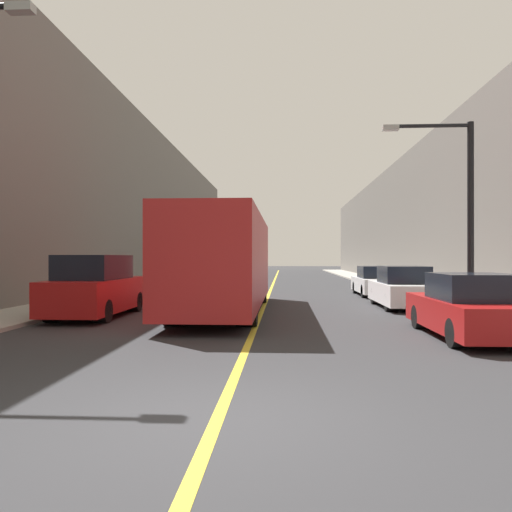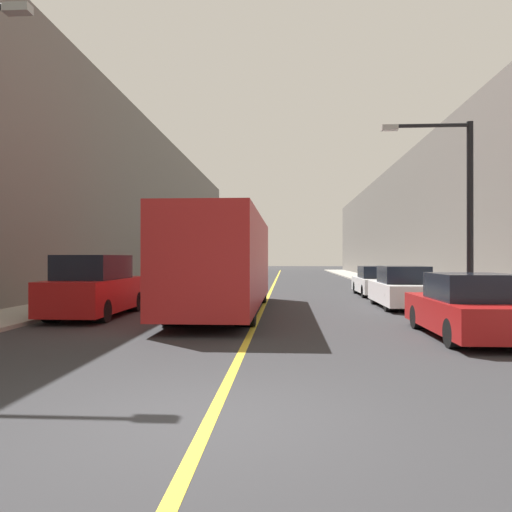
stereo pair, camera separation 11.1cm
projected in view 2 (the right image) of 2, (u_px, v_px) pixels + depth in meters
ground_plane at (209, 421)px, 5.75m from camera, size 200.00×200.00×0.00m
sidewalk_left at (170, 282)px, 36.16m from camera, size 2.59×72.00×0.12m
sidewalk_right at (381, 283)px, 35.23m from camera, size 2.59×72.00×0.12m
building_row_left at (125, 203)px, 36.37m from camera, size 4.00×72.00×11.68m
building_row_right at (429, 221)px, 35.04m from camera, size 4.00×72.00×8.85m
road_center_line at (274, 284)px, 35.69m from camera, size 0.16×72.00×0.01m
bus at (225, 261)px, 17.22m from camera, size 2.56×11.38×3.26m
parked_suv_left at (96, 288)px, 15.83m from camera, size 1.86×4.95×1.96m
car_right_near at (469, 309)px, 11.66m from camera, size 1.85×4.57×1.51m
car_right_mid at (402, 289)px, 18.56m from camera, size 1.79×4.43×1.56m
car_right_far at (376, 282)px, 24.47m from camera, size 1.79×4.54×1.46m
street_lamp_right at (460, 201)px, 15.50m from camera, size 2.81×0.24×5.99m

